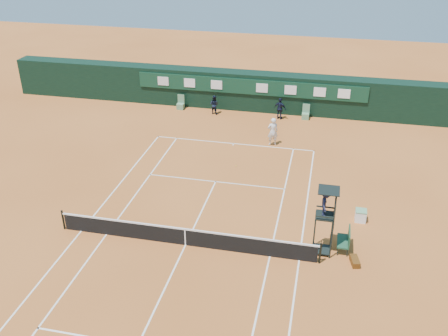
% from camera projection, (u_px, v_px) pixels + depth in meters
% --- Properties ---
extents(ground, '(90.00, 90.00, 0.00)m').
position_uv_depth(ground, '(186.00, 245.00, 24.18)').
color(ground, '#BC662C').
rests_on(ground, ground).
extents(court_lines, '(11.05, 23.85, 0.01)m').
position_uv_depth(court_lines, '(186.00, 245.00, 24.18)').
color(court_lines, silver).
rests_on(court_lines, ground).
extents(tennis_net, '(12.90, 0.10, 1.10)m').
position_uv_depth(tennis_net, '(185.00, 236.00, 23.94)').
color(tennis_net, black).
rests_on(tennis_net, ground).
extents(back_wall, '(40.00, 1.65, 3.00)m').
position_uv_depth(back_wall, '(251.00, 91.00, 39.66)').
color(back_wall, black).
rests_on(back_wall, ground).
extents(linesman_chair_left, '(0.55, 0.50, 1.15)m').
position_uv_depth(linesman_chair_left, '(181.00, 105.00, 40.17)').
color(linesman_chair_left, '#5B8C66').
rests_on(linesman_chair_left, ground).
extents(linesman_chair_right, '(0.55, 0.50, 1.15)m').
position_uv_depth(linesman_chair_right, '(305.00, 115.00, 38.28)').
color(linesman_chair_right, '#5E9064').
rests_on(linesman_chair_right, ground).
extents(umpire_chair, '(0.96, 0.95, 3.42)m').
position_uv_depth(umpire_chair, '(326.00, 208.00, 22.57)').
color(umpire_chair, black).
rests_on(umpire_chair, ground).
extents(player_bench, '(0.56, 1.20, 1.10)m').
position_uv_depth(player_bench, '(346.00, 239.00, 23.61)').
color(player_bench, '#1B442D').
rests_on(player_bench, ground).
extents(tennis_bag, '(0.49, 0.82, 0.29)m').
position_uv_depth(tennis_bag, '(355.00, 261.00, 22.85)').
color(tennis_bag, black).
rests_on(tennis_bag, ground).
extents(cooler, '(0.57, 0.57, 0.65)m').
position_uv_depth(cooler, '(361.00, 215.00, 25.89)').
color(cooler, white).
rests_on(cooler, ground).
extents(tennis_ball, '(0.07, 0.07, 0.07)m').
position_uv_depth(tennis_ball, '(236.00, 166.00, 31.44)').
color(tennis_ball, gold).
rests_on(tennis_ball, ground).
extents(player, '(0.85, 0.71, 1.97)m').
position_uv_depth(player, '(273.00, 132.00, 33.83)').
color(player, silver).
rests_on(player, ground).
extents(ball_kid_left, '(0.86, 0.75, 1.50)m').
position_uv_depth(ball_kid_left, '(214.00, 105.00, 39.05)').
color(ball_kid_left, black).
rests_on(ball_kid_left, ground).
extents(ball_kid_right, '(1.05, 0.67, 1.67)m').
position_uv_depth(ball_kid_right, '(280.00, 109.00, 38.03)').
color(ball_kid_right, black).
rests_on(ball_kid_right, ground).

